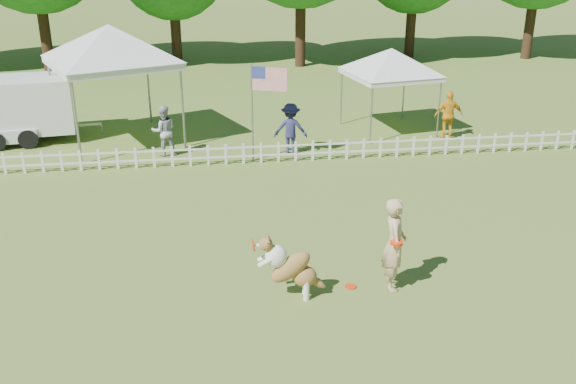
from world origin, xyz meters
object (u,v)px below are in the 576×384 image
Objects in this scene: flag_pole at (252,114)px; spectator_c at (449,115)px; dog at (292,267)px; cargo_trailer at (12,110)px; canopy_tent_right at (389,91)px; spectator_a at (164,131)px; handler at (394,244)px; canopy_tent_left at (114,86)px; spectator_b at (291,129)px; frisbee_on_turf at (351,287)px.

flag_pole reaches higher than spectator_c.
cargo_trailer is at bearing 128.69° from dog.
spectator_a is at bearing -178.30° from canopy_tent_right.
spectator_c is (8.85, 0.47, 0.03)m from spectator_a.
cargo_trailer is 13.67m from spectator_c.
handler is 1.92m from dog.
spectator_b is (5.19, -1.89, -1.01)m from canopy_tent_left.
canopy_tent_left reaches higher than flag_pole.
dog is 8.80m from spectator_a.
canopy_tent_right reaches higher than dog.
spectator_a is (-7.21, -1.60, -0.58)m from canopy_tent_right.
canopy_tent_left is 2.38× the size of spectator_a.
canopy_tent_left is 2.32× the size of spectator_b.
spectator_a reaches higher than frisbee_on_turf.
spectator_b is (-0.05, 7.87, 0.75)m from frisbee_on_turf.
cargo_trailer is at bearing 52.13° from handler.
dog is 0.82× the size of spectator_a.
canopy_tent_right is at bearing -31.28° from spectator_c.
canopy_tent_right is 1.78× the size of spectator_a.
handler is 0.39× the size of cargo_trailer.
canopy_tent_right is at bearing -9.75° from cargo_trailer.
frisbee_on_turf is at bearing 102.77° from spectator_a.
dog is at bearing -170.08° from frisbee_on_turf.
spectator_a is (-2.61, 8.40, 0.13)m from dog.
canopy_tent_right reaches higher than cargo_trailer.
flag_pole is 1.83× the size of spectator_b.
spectator_c is at bearing -28.60° from canopy_tent_left.
spectator_c is at bearing -45.52° from canopy_tent_right.
canopy_tent_left is 2.38m from spectator_a.
canopy_tent_left is 5.61m from spectator_b.
frisbee_on_turf is 0.05× the size of cargo_trailer.
cargo_trailer reaches higher than spectator_c.
handler reaches higher than spectator_b.
frisbee_on_turf is (-0.76, 0.08, -0.88)m from handler.
dog is 0.46× the size of canopy_tent_right.
frisbee_on_turf is at bearing 13.54° from dog.
handler is at bearing 67.04° from spectator_c.
canopy_tent_right reaches higher than spectator_c.
canopy_tent_left reaches higher than canopy_tent_right.
handler is 7.99m from spectator_b.
dog is 1.30m from frisbee_on_turf.
cargo_trailer is (-9.24, 10.33, 0.12)m from handler.
spectator_b is at bearing -23.42° from cargo_trailer.
canopy_tent_left is at bearing -16.31° from cargo_trailer.
spectator_b is (8.43, -2.39, -0.25)m from cargo_trailer.
spectator_b reaches higher than frisbee_on_turf.
handler reaches higher than dog.
handler is at bearing 105.62° from spectator_b.
frisbee_on_turf is (1.14, 0.20, -0.60)m from dog.
frisbee_on_turf is 7.59m from flag_pole.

